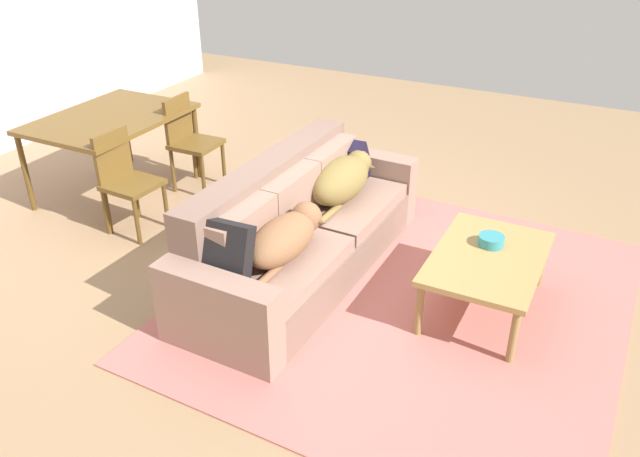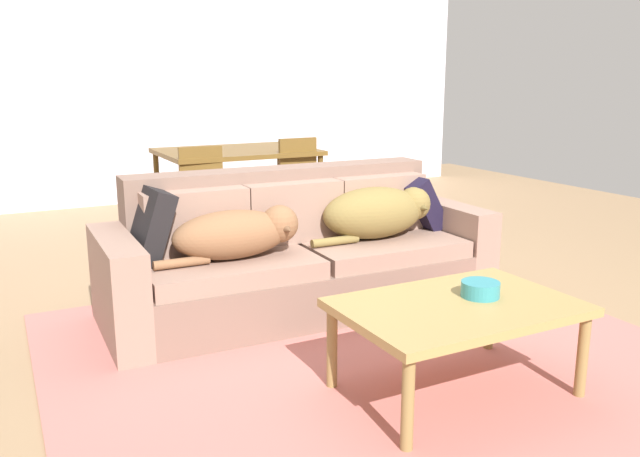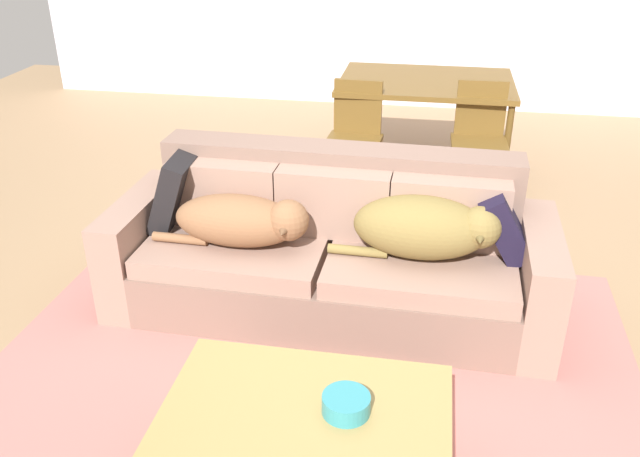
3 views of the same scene
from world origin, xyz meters
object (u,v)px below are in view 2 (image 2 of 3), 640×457
at_px(bowl_on_coffee_table, 480,289).
at_px(couch, 298,256).
at_px(dining_table, 237,156).
at_px(throw_pillow_by_left_arm, 147,226).
at_px(throw_pillow_by_right_arm, 415,203).
at_px(dining_chair_near_right, 304,182).
at_px(dining_chair_near_left, 205,194).
at_px(coffee_table, 457,313).
at_px(dog_on_right_cushion, 378,212).
at_px(dog_on_left_cushion, 239,233).

bearing_deg(bowl_on_coffee_table, couch, 101.27).
height_order(couch, dining_table, couch).
xyz_separation_m(bowl_on_coffee_table, dining_table, (0.15, 3.49, 0.22)).
bearing_deg(throw_pillow_by_left_arm, throw_pillow_by_right_arm, -1.27).
bearing_deg(dining_chair_near_right, bowl_on_coffee_table, -102.31).
height_order(throw_pillow_by_left_arm, throw_pillow_by_right_arm, throw_pillow_by_left_arm).
distance_m(throw_pillow_by_left_arm, throw_pillow_by_right_arm, 1.78).
bearing_deg(dining_chair_near_left, throw_pillow_by_right_arm, -55.05).
bearing_deg(throw_pillow_by_left_arm, dining_chair_near_right, 41.74).
height_order(throw_pillow_by_left_arm, dining_chair_near_right, dining_chair_near_right).
height_order(bowl_on_coffee_table, dining_chair_near_left, dining_chair_near_left).
bearing_deg(dining_chair_near_left, coffee_table, -83.26).
relative_size(dog_on_right_cushion, dining_table, 0.63).
distance_m(throw_pillow_by_right_arm, coffee_table, 1.60).
bearing_deg(bowl_on_coffee_table, dog_on_right_cushion, 79.13).
bearing_deg(dining_table, coffee_table, -94.82).
bearing_deg(bowl_on_coffee_table, dining_chair_near_right, 79.09).
bearing_deg(bowl_on_coffee_table, throw_pillow_by_right_arm, 65.52).
height_order(dog_on_left_cushion, coffee_table, dog_on_left_cushion).
relative_size(throw_pillow_by_right_arm, dining_chair_near_left, 0.43).
relative_size(dog_on_left_cushion, dog_on_right_cushion, 0.98).
bearing_deg(couch, dining_chair_near_left, 93.92).
bearing_deg(couch, dog_on_right_cushion, -11.79).
relative_size(throw_pillow_by_right_arm, dining_table, 0.27).
relative_size(throw_pillow_by_right_arm, dining_chair_near_right, 0.41).
relative_size(dog_on_left_cushion, throw_pillow_by_left_arm, 2.01).
xyz_separation_m(couch, bowl_on_coffee_table, (0.27, -1.35, 0.14)).
distance_m(dog_on_right_cushion, dining_chair_near_right, 1.75).
relative_size(bowl_on_coffee_table, dining_chair_near_right, 0.20).
xyz_separation_m(coffee_table, dining_chair_near_right, (0.71, 2.97, 0.11)).
relative_size(throw_pillow_by_left_arm, throw_pillow_by_right_arm, 1.16).
height_order(dog_on_left_cushion, bowl_on_coffee_table, dog_on_left_cushion).
relative_size(dog_on_right_cushion, throw_pillow_by_left_arm, 2.05).
bearing_deg(dining_table, dining_chair_near_left, -130.34).
height_order(dog_on_right_cushion, dining_chair_near_right, dining_chair_near_right).
relative_size(dining_table, dining_chair_near_left, 1.61).
distance_m(throw_pillow_by_right_arm, bowl_on_coffee_table, 1.51).
height_order(throw_pillow_by_left_arm, coffee_table, throw_pillow_by_left_arm).
bearing_deg(throw_pillow_by_left_arm, dog_on_left_cushion, -25.72).
distance_m(bowl_on_coffee_table, dining_chair_near_left, 2.93).
xyz_separation_m(dog_on_left_cushion, dining_chair_near_right, (1.27, 1.76, -0.06)).
distance_m(dog_on_right_cushion, dining_table, 2.26).
bearing_deg(dining_table, dining_chair_near_right, -52.35).
relative_size(couch, dog_on_right_cushion, 2.77).
bearing_deg(dining_chair_near_left, dog_on_right_cushion, -68.14).
xyz_separation_m(couch, dining_chair_near_right, (0.84, 1.60, 0.17)).
xyz_separation_m(couch, dog_on_right_cushion, (0.50, -0.12, 0.25)).
bearing_deg(throw_pillow_by_left_arm, dining_chair_near_left, 61.43).
distance_m(couch, bowl_on_coffee_table, 1.38).
relative_size(dog_on_right_cushion, bowl_on_coffee_table, 4.93).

